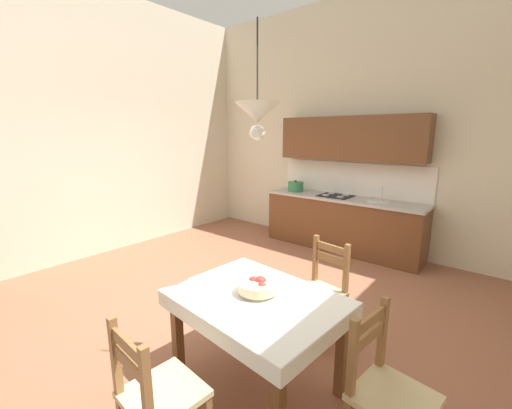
{
  "coord_description": "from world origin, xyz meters",
  "views": [
    {
      "loc": [
        2.29,
        -2.53,
        1.92
      ],
      "look_at": [
        0.03,
        0.21,
        1.14
      ],
      "focal_mm": 22.54,
      "sensor_mm": 36.0,
      "label": 1
    }
  ],
  "objects_px": {
    "dining_table": "(256,313)",
    "dining_chair_kitchen_side": "(320,291)",
    "kitchen_cabinetry": "(343,199)",
    "dining_chair_window_side": "(387,392)",
    "pendant_lamp": "(257,114)",
    "fruit_bowl": "(258,286)",
    "dining_chair_camera_side": "(157,396)"
  },
  "relations": [
    {
      "from": "dining_table",
      "to": "fruit_bowl",
      "type": "relative_size",
      "value": 4.3
    },
    {
      "from": "dining_table",
      "to": "pendant_lamp",
      "type": "distance_m",
      "value": 1.46
    },
    {
      "from": "dining_chair_kitchen_side",
      "to": "pendant_lamp",
      "type": "distance_m",
      "value": 1.8
    },
    {
      "from": "dining_chair_kitchen_side",
      "to": "pendant_lamp",
      "type": "height_order",
      "value": "pendant_lamp"
    },
    {
      "from": "kitchen_cabinetry",
      "to": "pendant_lamp",
      "type": "bearing_deg",
      "value": -76.95
    },
    {
      "from": "fruit_bowl",
      "to": "dining_table",
      "type": "bearing_deg",
      "value": -64.86
    },
    {
      "from": "dining_table",
      "to": "dining_chair_window_side",
      "type": "relative_size",
      "value": 1.39
    },
    {
      "from": "dining_chair_camera_side",
      "to": "dining_chair_window_side",
      "type": "distance_m",
      "value": 1.34
    },
    {
      "from": "dining_chair_camera_side",
      "to": "pendant_lamp",
      "type": "relative_size",
      "value": 1.16
    },
    {
      "from": "dining_chair_window_side",
      "to": "kitchen_cabinetry",
      "type": "bearing_deg",
      "value": 118.88
    },
    {
      "from": "dining_table",
      "to": "pendant_lamp",
      "type": "bearing_deg",
      "value": 127.53
    },
    {
      "from": "kitchen_cabinetry",
      "to": "dining_chair_window_side",
      "type": "bearing_deg",
      "value": -61.12
    },
    {
      "from": "dining_table",
      "to": "dining_chair_kitchen_side",
      "type": "height_order",
      "value": "dining_chair_kitchen_side"
    },
    {
      "from": "dining_table",
      "to": "dining_chair_kitchen_side",
      "type": "xyz_separation_m",
      "value": [
        0.05,
        0.91,
        -0.17
      ]
    },
    {
      "from": "kitchen_cabinetry",
      "to": "dining_chair_kitchen_side",
      "type": "xyz_separation_m",
      "value": [
        0.89,
        -2.39,
        -0.41
      ]
    },
    {
      "from": "kitchen_cabinetry",
      "to": "dining_chair_camera_side",
      "type": "bearing_deg",
      "value": -79.37
    },
    {
      "from": "dining_chair_camera_side",
      "to": "dining_chair_kitchen_side",
      "type": "distance_m",
      "value": 1.74
    },
    {
      "from": "dining_chair_window_side",
      "to": "pendant_lamp",
      "type": "xyz_separation_m",
      "value": [
        -1.06,
        0.09,
        1.62
      ]
    },
    {
      "from": "kitchen_cabinetry",
      "to": "dining_chair_window_side",
      "type": "distance_m",
      "value": 3.73
    },
    {
      "from": "fruit_bowl",
      "to": "pendant_lamp",
      "type": "bearing_deg",
      "value": 131.86
    },
    {
      "from": "dining_chair_camera_side",
      "to": "dining_chair_kitchen_side",
      "type": "height_order",
      "value": "same"
    },
    {
      "from": "dining_chair_camera_side",
      "to": "fruit_bowl",
      "type": "height_order",
      "value": "dining_chair_camera_side"
    },
    {
      "from": "dining_table",
      "to": "dining_chair_kitchen_side",
      "type": "relative_size",
      "value": 1.39
    },
    {
      "from": "dining_table",
      "to": "dining_chair_kitchen_side",
      "type": "distance_m",
      "value": 0.93
    },
    {
      "from": "kitchen_cabinetry",
      "to": "pendant_lamp",
      "type": "distance_m",
      "value": 3.46
    },
    {
      "from": "kitchen_cabinetry",
      "to": "dining_chair_window_side",
      "type": "xyz_separation_m",
      "value": [
        1.79,
        -3.25,
        -0.41
      ]
    },
    {
      "from": "fruit_bowl",
      "to": "dining_chair_kitchen_side",
      "type": "bearing_deg",
      "value": 85.61
    },
    {
      "from": "pendant_lamp",
      "to": "dining_chair_window_side",
      "type": "bearing_deg",
      "value": -4.88
    },
    {
      "from": "dining_chair_kitchen_side",
      "to": "dining_chair_window_side",
      "type": "bearing_deg",
      "value": -43.63
    },
    {
      "from": "dining_chair_window_side",
      "to": "pendant_lamp",
      "type": "distance_m",
      "value": 1.93
    },
    {
      "from": "dining_chair_window_side",
      "to": "dining_chair_kitchen_side",
      "type": "height_order",
      "value": "same"
    },
    {
      "from": "pendant_lamp",
      "to": "dining_chair_kitchen_side",
      "type": "bearing_deg",
      "value": 78.61
    }
  ]
}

